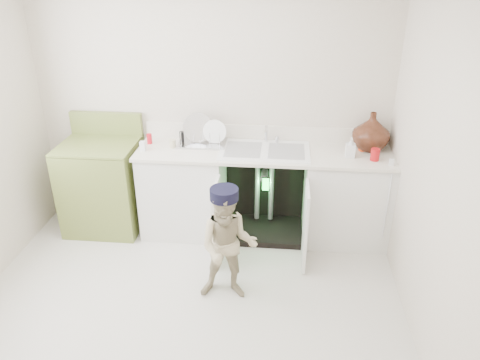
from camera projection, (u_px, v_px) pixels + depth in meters
name	position (u px, v px, depth m)	size (l,w,h in m)	color
ground	(187.00, 307.00, 3.80)	(3.50, 3.50, 0.00)	#BAB4A3
room_shell	(178.00, 168.00, 3.25)	(6.00, 5.50, 1.26)	beige
counter_run	(268.00, 190.00, 4.62)	(2.44, 1.02, 1.27)	silver
avocado_stove	(103.00, 184.00, 4.75)	(0.74, 0.65, 1.15)	olive
repair_worker	(228.00, 245.00, 3.72)	(0.54, 0.87, 0.99)	tan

